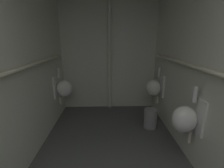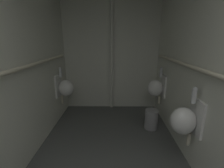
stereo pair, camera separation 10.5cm
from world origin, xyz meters
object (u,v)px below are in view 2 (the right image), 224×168
(urinal_right_far, at_px, (156,88))
(waste_bin, at_px, (151,119))
(urinal_right_mid, at_px, (185,120))
(urinal_left_mid, at_px, (65,88))
(standpipe_back_wall, at_px, (112,55))

(urinal_right_far, relative_size, waste_bin, 2.08)
(waste_bin, bearing_deg, urinal_right_far, 68.49)
(urinal_right_mid, height_order, urinal_right_far, same)
(urinal_left_mid, distance_m, urinal_right_mid, 2.27)
(standpipe_back_wall, bearing_deg, urinal_right_mid, -63.55)
(urinal_right_mid, xyz_separation_m, standpipe_back_wall, (-0.91, 1.83, 0.60))
(urinal_right_far, height_order, waste_bin, urinal_right_far)
(urinal_left_mid, height_order, standpipe_back_wall, standpipe_back_wall)
(urinal_right_far, bearing_deg, urinal_left_mid, -179.54)
(urinal_left_mid, relative_size, urinal_right_mid, 1.00)
(urinal_left_mid, height_order, urinal_right_far, same)
(urinal_right_far, relative_size, standpipe_back_wall, 0.30)
(urinal_right_mid, height_order, standpipe_back_wall, standpipe_back_wall)
(urinal_left_mid, xyz_separation_m, urinal_right_mid, (1.85, -1.32, 0.00))
(urinal_left_mid, distance_m, standpipe_back_wall, 1.22)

